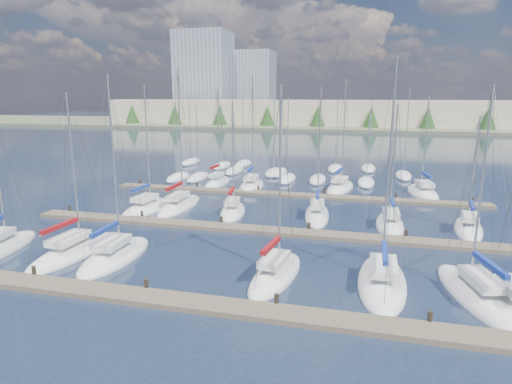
% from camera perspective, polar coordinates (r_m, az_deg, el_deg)
% --- Properties ---
extents(ground, '(400.00, 400.00, 0.00)m').
position_cam_1_polar(ground, '(79.84, 8.18, 4.26)').
color(ground, '#222E45').
rests_on(ground, ground).
extents(dock_near, '(44.00, 1.93, 1.10)m').
position_cam_1_polar(dock_near, '(24.95, -7.02, -14.66)').
color(dock_near, '#6B5E4C').
rests_on(dock_near, ground).
extents(dock_mid, '(44.00, 1.93, 1.10)m').
position_cam_1_polar(dock_mid, '(37.35, 0.76, -5.10)').
color(dock_mid, '#6B5E4C').
rests_on(dock_mid, ground).
extents(dock_far, '(44.00, 1.93, 1.10)m').
position_cam_1_polar(dock_far, '(50.58, 4.47, -0.37)').
color(dock_far, '#6B5E4C').
rests_on(dock_far, ground).
extents(sailboat_o, '(3.49, 8.06, 14.68)m').
position_cam_1_polar(sailboat_o, '(55.34, -0.59, 0.85)').
color(sailboat_o, white).
rests_on(sailboat_o, ground).
extents(sailboat_a, '(3.80, 8.49, 11.83)m').
position_cam_1_polar(sailboat_a, '(38.35, -30.83, -6.45)').
color(sailboat_a, white).
rests_on(sailboat_a, ground).
extents(sailboat_b, '(3.28, 9.32, 12.61)m').
position_cam_1_polar(sailboat_b, '(35.11, -23.09, -7.31)').
color(sailboat_b, white).
rests_on(sailboat_b, ground).
extents(sailboat_f, '(4.53, 9.40, 12.92)m').
position_cam_1_polar(sailboat_f, '(28.83, 27.22, -12.09)').
color(sailboat_f, white).
rests_on(sailboat_f, ground).
extents(sailboat_n, '(2.55, 7.49, 13.49)m').
position_cam_1_polar(sailboat_n, '(57.36, -5.14, 1.23)').
color(sailboat_n, white).
rests_on(sailboat_n, ground).
extents(sailboat_e, '(3.10, 9.32, 14.57)m').
position_cam_1_polar(sailboat_e, '(28.61, 16.44, -11.33)').
color(sailboat_e, white).
rests_on(sailboat_e, ground).
extents(sailboat_k, '(3.14, 8.79, 13.12)m').
position_cam_1_polar(sailboat_k, '(42.42, 8.13, -2.99)').
color(sailboat_k, white).
rests_on(sailboat_k, ground).
extents(sailboat_h, '(3.69, 8.15, 13.32)m').
position_cam_1_polar(sailboat_h, '(45.85, -14.30, -2.08)').
color(sailboat_h, white).
rests_on(sailboat_h, ground).
extents(sailboat_j, '(3.48, 7.15, 11.81)m').
position_cam_1_polar(sailboat_j, '(43.10, -3.11, -2.63)').
color(sailboat_j, white).
rests_on(sailboat_j, ground).
extents(sailboat_q, '(4.13, 8.84, 12.32)m').
position_cam_1_polar(sailboat_q, '(55.30, 21.34, -0.07)').
color(sailboat_q, white).
rests_on(sailboat_q, ground).
extents(sailboat_l, '(2.57, 7.57, 11.62)m').
position_cam_1_polar(sailboat_l, '(40.73, 17.41, -4.14)').
color(sailboat_l, white).
rests_on(sailboat_l, ground).
extents(sailboat_d, '(3.40, 8.14, 13.01)m').
position_cam_1_polar(sailboat_d, '(28.46, 2.65, -10.92)').
color(sailboat_d, white).
rests_on(sailboat_d, ground).
extents(sailboat_i, '(2.66, 9.26, 14.96)m').
position_cam_1_polar(sailboat_i, '(46.06, -10.13, -1.80)').
color(sailboat_i, white).
rests_on(sailboat_i, ground).
extents(sailboat_p, '(4.21, 8.71, 14.11)m').
position_cam_1_polar(sailboat_p, '(55.22, 11.15, 0.57)').
color(sailboat_p, white).
rests_on(sailboat_p, ground).
extents(sailboat_c, '(3.27, 8.35, 13.78)m').
position_cam_1_polar(sailboat_c, '(33.14, -18.24, -8.09)').
color(sailboat_c, white).
rests_on(sailboat_c, ground).
extents(sailboat_m, '(3.35, 7.72, 10.68)m').
position_cam_1_polar(sailboat_m, '(42.02, 26.45, -4.40)').
color(sailboat_m, white).
rests_on(sailboat_m, ground).
extents(distant_boats, '(36.93, 20.75, 13.30)m').
position_cam_1_polar(distant_boats, '(64.59, 2.77, 2.65)').
color(distant_boats, '#9EA0A5').
rests_on(distant_boats, ground).
extents(shoreline, '(400.00, 60.00, 38.00)m').
position_cam_1_polar(shoreline, '(169.76, 7.09, 11.25)').
color(shoreline, '#666B51').
rests_on(shoreline, ground).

